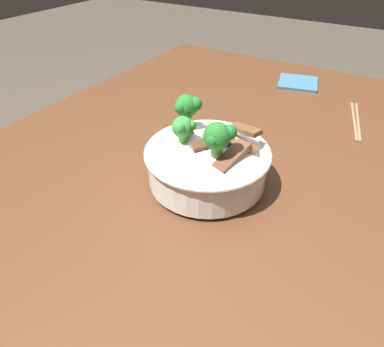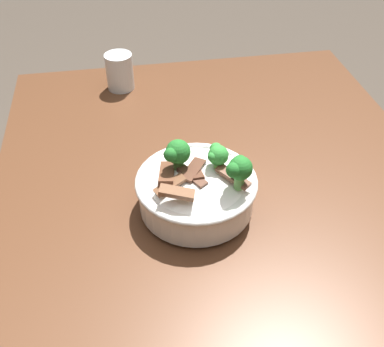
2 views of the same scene
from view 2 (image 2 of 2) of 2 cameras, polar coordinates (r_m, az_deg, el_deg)
name	(u,v)px [view 2 (image 2 of 2)]	position (r m, az deg, el deg)	size (l,w,h in m)	color
dining_table	(233,256)	(0.94, 5.10, -10.06)	(1.37, 0.94, 0.79)	#56331E
rice_bowl	(197,188)	(0.88, 0.59, -1.74)	(0.23, 0.23, 0.15)	white
drinking_glass	(120,74)	(1.29, -8.84, 11.98)	(0.07, 0.07, 0.10)	white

